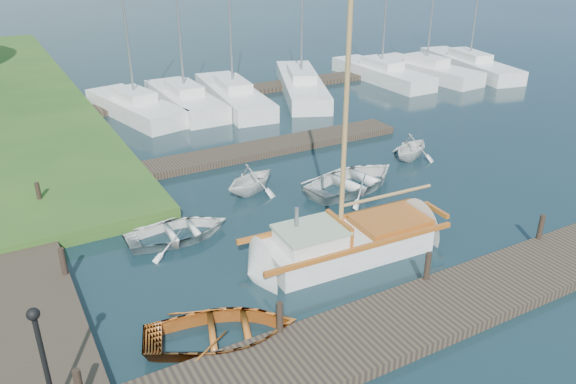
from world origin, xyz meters
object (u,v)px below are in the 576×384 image
mooring_post_5 (39,193)px  marina_boat_5 (381,72)px  tender_c (354,178)px  sailboat (350,244)px  marina_boat_7 (469,63)px  marina_boat_3 (301,83)px  dinghy (222,328)px  tender_b (251,177)px  marina_boat_6 (426,69)px  mooring_post_4 (63,261)px  lamp_post (41,347)px  marina_boat_0 (135,105)px  tender_d (412,145)px  marina_boat_2 (233,94)px  marina_boat_1 (185,99)px  mooring_post_1 (280,317)px  mooring_post_2 (428,266)px  tender_a (178,229)px  mooring_post_3 (541,227)px

mooring_post_5 → marina_boat_5: 24.01m
tender_c → sailboat: bearing=132.6°
marina_boat_5 → marina_boat_7: marina_boat_7 is taller
marina_boat_7 → marina_boat_3: bearing=97.7°
marina_boat_3 → dinghy: bearing=168.3°
tender_b → marina_boat_6: marina_boat_6 is taller
marina_boat_7 → mooring_post_4: bearing=126.2°
lamp_post → marina_boat_7: marina_boat_7 is taller
marina_boat_0 → marina_boat_7: size_ratio=0.89×
lamp_post → tender_d: (15.57, 7.74, -1.26)m
marina_boat_2 → marina_boat_6: size_ratio=1.36×
mooring_post_5 → marina_boat_3: marina_boat_3 is taller
dinghy → marina_boat_1: marina_boat_1 is taller
mooring_post_1 → sailboat: 4.51m
tender_b → marina_boat_2: 11.99m
tender_b → tender_c: (3.52, -1.59, -0.19)m
sailboat → lamp_post: bearing=-161.6°
mooring_post_4 → marina_boat_0: (5.89, 14.52, -0.12)m
mooring_post_2 → marina_boat_6: (16.74, 18.83, -0.14)m
sailboat → tender_a: sailboat is taller
mooring_post_4 → marina_boat_7: size_ratio=0.06×
mooring_post_5 → marina_boat_3: size_ratio=0.07×
marina_boat_0 → marina_boat_7: marina_boat_7 is taller
marina_boat_2 → marina_boat_5: bearing=-81.4°
lamp_post → marina_boat_1: marina_boat_1 is taller
mooring_post_3 → tender_b: 9.92m
mooring_post_5 → marina_boat_5: (22.04, 9.52, -0.13)m
tender_a → marina_boat_6: size_ratio=0.36×
tender_d → marina_boat_1: size_ratio=0.24×
tender_c → tender_d: tender_d is taller
marina_boat_2 → marina_boat_6: (13.90, -0.33, -0.02)m
mooring_post_1 → mooring_post_4: same height
marina_boat_5 → mooring_post_2: bearing=144.7°
mooring_post_3 → mooring_post_4: same height
mooring_post_3 → marina_boat_2: size_ratio=0.06×
tender_a → tender_c: size_ratio=0.80×
sailboat → marina_boat_6: marina_boat_6 is taller
mooring_post_4 → lamp_post: size_ratio=0.33×
tender_c → marina_boat_0: marina_boat_0 is taller
sailboat → marina_boat_2: size_ratio=0.80×
tender_a → tender_b: 4.12m
tender_b → marina_boat_3: marina_boat_3 is taller
tender_c → marina_boat_2: bearing=-14.4°
sailboat → marina_boat_1: marina_boat_1 is taller
lamp_post → marina_boat_6: marina_boat_6 is taller
tender_d → marina_boat_6: size_ratio=0.26×
mooring_post_3 → dinghy: bearing=176.3°
lamp_post → sailboat: sailboat is taller
mooring_post_1 → marina_boat_0: size_ratio=0.07×
marina_boat_3 → lamp_post: bearing=162.2°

